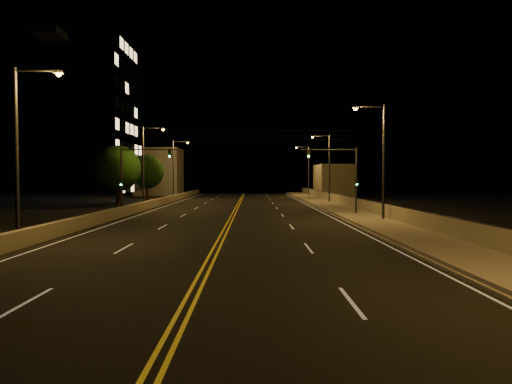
{
  "coord_description": "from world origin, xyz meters",
  "views": [
    {
      "loc": [
        1.75,
        -10.24,
        3.49
      ],
      "look_at": [
        2.0,
        18.0,
        2.5
      ],
      "focal_mm": 30.0,
      "sensor_mm": 36.0,
      "label": 1
    }
  ],
  "objects_px": {
    "streetlight_6": "(175,166)",
    "tree_0": "(117,168)",
    "streetlight_3": "(307,167)",
    "tree_1": "(120,173)",
    "traffic_signal_left": "(133,173)",
    "streetlight_4": "(22,143)",
    "streetlight_2": "(327,164)",
    "building_tower": "(51,119)",
    "tree_2": "(147,172)",
    "streetlight_5": "(146,161)",
    "traffic_signal_right": "(345,173)",
    "streetlight_1": "(380,155)"
  },
  "relations": [
    {
      "from": "building_tower",
      "to": "tree_2",
      "type": "relative_size",
      "value": 3.79
    },
    {
      "from": "streetlight_5",
      "to": "streetlight_6",
      "type": "distance_m",
      "value": 17.83
    },
    {
      "from": "streetlight_2",
      "to": "streetlight_6",
      "type": "bearing_deg",
      "value": 156.72
    },
    {
      "from": "streetlight_3",
      "to": "building_tower",
      "type": "xyz_separation_m",
      "value": [
        -40.49,
        -10.28,
        7.15
      ]
    },
    {
      "from": "streetlight_6",
      "to": "traffic_signal_right",
      "type": "relative_size",
      "value": 1.47
    },
    {
      "from": "streetlight_3",
      "to": "streetlight_6",
      "type": "xyz_separation_m",
      "value": [
        -21.44,
        -11.15,
        0.0
      ]
    },
    {
      "from": "streetlight_1",
      "to": "traffic_signal_left",
      "type": "distance_m",
      "value": 21.05
    },
    {
      "from": "streetlight_6",
      "to": "tree_0",
      "type": "xyz_separation_m",
      "value": [
        -3.96,
        -15.09,
        -0.69
      ]
    },
    {
      "from": "streetlight_3",
      "to": "tree_1",
      "type": "xyz_separation_m",
      "value": [
        -27.18,
        -19.66,
        -1.24
      ]
    },
    {
      "from": "streetlight_3",
      "to": "traffic_signal_left",
      "type": "height_order",
      "value": "streetlight_3"
    },
    {
      "from": "streetlight_1",
      "to": "building_tower",
      "type": "distance_m",
      "value": 52.77
    },
    {
      "from": "streetlight_2",
      "to": "tree_2",
      "type": "relative_size",
      "value": 1.32
    },
    {
      "from": "streetlight_4",
      "to": "tree_0",
      "type": "relative_size",
      "value": 1.26
    },
    {
      "from": "streetlight_3",
      "to": "streetlight_6",
      "type": "height_order",
      "value": "same"
    },
    {
      "from": "streetlight_6",
      "to": "tree_2",
      "type": "distance_m",
      "value": 4.46
    },
    {
      "from": "streetlight_3",
      "to": "streetlight_1",
      "type": "bearing_deg",
      "value": -90.0
    },
    {
      "from": "streetlight_2",
      "to": "tree_0",
      "type": "distance_m",
      "value": 26.08
    },
    {
      "from": "streetlight_1",
      "to": "streetlight_2",
      "type": "xyz_separation_m",
      "value": [
        0.0,
        22.98,
        0.0
      ]
    },
    {
      "from": "streetlight_4",
      "to": "streetlight_2",
      "type": "bearing_deg",
      "value": 57.59
    },
    {
      "from": "streetlight_6",
      "to": "tree_2",
      "type": "height_order",
      "value": "streetlight_6"
    },
    {
      "from": "traffic_signal_right",
      "to": "building_tower",
      "type": "distance_m",
      "value": 48.59
    },
    {
      "from": "streetlight_5",
      "to": "building_tower",
      "type": "relative_size",
      "value": 0.35
    },
    {
      "from": "streetlight_6",
      "to": "tree_1",
      "type": "bearing_deg",
      "value": -124.02
    },
    {
      "from": "streetlight_2",
      "to": "tree_0",
      "type": "relative_size",
      "value": 1.26
    },
    {
      "from": "building_tower",
      "to": "streetlight_5",
      "type": "bearing_deg",
      "value": -44.45
    },
    {
      "from": "streetlight_2",
      "to": "traffic_signal_left",
      "type": "height_order",
      "value": "streetlight_2"
    },
    {
      "from": "streetlight_5",
      "to": "tree_1",
      "type": "distance_m",
      "value": 11.01
    },
    {
      "from": "streetlight_2",
      "to": "streetlight_3",
      "type": "height_order",
      "value": "same"
    },
    {
      "from": "streetlight_4",
      "to": "streetlight_6",
      "type": "bearing_deg",
      "value": 90.0
    },
    {
      "from": "streetlight_6",
      "to": "tree_0",
      "type": "distance_m",
      "value": 15.61
    },
    {
      "from": "tree_0",
      "to": "tree_1",
      "type": "distance_m",
      "value": 6.84
    },
    {
      "from": "streetlight_4",
      "to": "traffic_signal_right",
      "type": "xyz_separation_m",
      "value": [
        19.92,
        16.1,
        -1.33
      ]
    },
    {
      "from": "streetlight_1",
      "to": "streetlight_6",
      "type": "xyz_separation_m",
      "value": [
        -21.44,
        32.2,
        0.0
      ]
    },
    {
      "from": "streetlight_2",
      "to": "streetlight_3",
      "type": "distance_m",
      "value": 20.38
    },
    {
      "from": "streetlight_4",
      "to": "streetlight_6",
      "type": "height_order",
      "value": "same"
    },
    {
      "from": "streetlight_4",
      "to": "tree_2",
      "type": "bearing_deg",
      "value": 95.29
    },
    {
      "from": "tree_2",
      "to": "streetlight_6",
      "type": "bearing_deg",
      "value": 30.0
    },
    {
      "from": "streetlight_5",
      "to": "streetlight_2",
      "type": "bearing_deg",
      "value": 21.87
    },
    {
      "from": "streetlight_6",
      "to": "traffic_signal_left",
      "type": "xyz_separation_m",
      "value": [
        1.12,
        -26.88,
        -1.33
      ]
    },
    {
      "from": "building_tower",
      "to": "tree_2",
      "type": "distance_m",
      "value": 17.54
    },
    {
      "from": "building_tower",
      "to": "traffic_signal_right",
      "type": "bearing_deg",
      "value": -35.45
    },
    {
      "from": "tree_0",
      "to": "streetlight_3",
      "type": "bearing_deg",
      "value": 45.93
    },
    {
      "from": "streetlight_5",
      "to": "building_tower",
      "type": "distance_m",
      "value": 27.64
    },
    {
      "from": "traffic_signal_left",
      "to": "tree_2",
      "type": "relative_size",
      "value": 0.9
    },
    {
      "from": "streetlight_4",
      "to": "streetlight_5",
      "type": "xyz_separation_m",
      "value": [
        0.0,
        25.16,
        0.0
      ]
    },
    {
      "from": "streetlight_5",
      "to": "traffic_signal_right",
      "type": "relative_size",
      "value": 1.47
    },
    {
      "from": "streetlight_2",
      "to": "tree_0",
      "type": "height_order",
      "value": "streetlight_2"
    },
    {
      "from": "streetlight_5",
      "to": "tree_1",
      "type": "bearing_deg",
      "value": 121.65
    },
    {
      "from": "traffic_signal_right",
      "to": "streetlight_1",
      "type": "bearing_deg",
      "value": -74.09
    },
    {
      "from": "building_tower",
      "to": "tree_2",
      "type": "xyz_separation_m",
      "value": [
        15.27,
        -3.05,
        -8.06
      ]
    }
  ]
}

